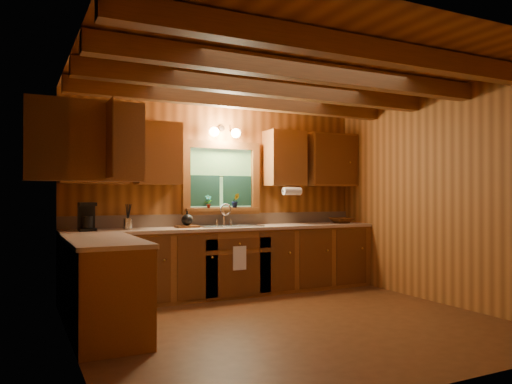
{
  "coord_description": "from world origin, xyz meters",
  "views": [
    {
      "loc": [
        -2.56,
        -4.36,
        1.31
      ],
      "look_at": [
        0.0,
        0.8,
        1.35
      ],
      "focal_mm": 34.44,
      "sensor_mm": 36.0,
      "label": 1
    }
  ],
  "objects": [
    {
      "name": "room",
      "position": [
        0.0,
        0.0,
        1.3
      ],
      "size": [
        4.2,
        4.2,
        4.2
      ],
      "color": "#512C13",
      "rests_on": "ground"
    },
    {
      "name": "ceiling_beams",
      "position": [
        0.0,
        0.0,
        2.49
      ],
      "size": [
        4.2,
        2.54,
        0.18
      ],
      "color": "brown",
      "rests_on": "room"
    },
    {
      "name": "base_cabinets",
      "position": [
        -0.49,
        1.28,
        0.43
      ],
      "size": [
        4.2,
        2.22,
        0.86
      ],
      "color": "brown",
      "rests_on": "ground"
    },
    {
      "name": "countertop",
      "position": [
        -0.48,
        1.29,
        0.88
      ],
      "size": [
        4.2,
        2.24,
        0.04
      ],
      "color": "tan",
      "rests_on": "base_cabinets"
    },
    {
      "name": "backsplash",
      "position": [
        0.0,
        1.89,
        0.98
      ],
      "size": [
        4.2,
        0.02,
        0.16
      ],
      "primitive_type": "cube",
      "color": "tan",
      "rests_on": "room"
    },
    {
      "name": "dishwasher_panel",
      "position": [
        -1.47,
        0.68,
        0.43
      ],
      "size": [
        0.02,
        0.6,
        0.8
      ],
      "primitive_type": "cube",
      "color": "white",
      "rests_on": "base_cabinets"
    },
    {
      "name": "upper_cabinets",
      "position": [
        -0.56,
        1.42,
        1.84
      ],
      "size": [
        4.19,
        1.77,
        0.78
      ],
      "color": "brown",
      "rests_on": "room"
    },
    {
      "name": "window",
      "position": [
        0.0,
        1.87,
        1.53
      ],
      "size": [
        1.12,
        0.08,
        1.0
      ],
      "color": "brown",
      "rests_on": "room"
    },
    {
      "name": "window_sill",
      "position": [
        0.0,
        1.82,
        1.12
      ],
      "size": [
        1.06,
        0.14,
        0.04
      ],
      "primitive_type": "cube",
      "color": "brown",
      "rests_on": "room"
    },
    {
      "name": "wall_sconce",
      "position": [
        0.0,
        1.75,
        2.16
      ],
      "size": [
        0.45,
        0.21,
        0.17
      ],
      "color": "black",
      "rests_on": "room"
    },
    {
      "name": "paper_towel_roll",
      "position": [
        0.92,
        1.53,
        1.37
      ],
      "size": [
        0.27,
        0.11,
        0.11
      ],
      "primitive_type": "cylinder",
      "rotation": [
        0.0,
        1.57,
        0.0
      ],
      "color": "white",
      "rests_on": "upper_cabinets"
    },
    {
      "name": "dish_towel",
      "position": [
        0.0,
        1.26,
        0.52
      ],
      "size": [
        0.18,
        0.01,
        0.3
      ],
      "primitive_type": "cube",
      "color": "white",
      "rests_on": "base_cabinets"
    },
    {
      "name": "sink",
      "position": [
        0.0,
        1.6,
        0.86
      ],
      "size": [
        0.82,
        0.48,
        0.43
      ],
      "color": "silver",
      "rests_on": "countertop"
    },
    {
      "name": "coffee_maker",
      "position": [
        -1.79,
        1.59,
        1.06
      ],
      "size": [
        0.19,
        0.24,
        0.33
      ],
      "rotation": [
        0.0,
        0.0,
        0.0
      ],
      "color": "black",
      "rests_on": "countertop"
    },
    {
      "name": "utensil_crock",
      "position": [
        -1.32,
        1.61,
        0.98
      ],
      "size": [
        0.11,
        0.11,
        0.31
      ],
      "rotation": [
        0.0,
        0.0,
        -0.41
      ],
      "color": "silver",
      "rests_on": "countertop"
    },
    {
      "name": "cutting_board",
      "position": [
        -0.57,
        1.63,
        0.91
      ],
      "size": [
        0.29,
        0.21,
        0.03
      ],
      "primitive_type": "cube",
      "rotation": [
        0.0,
        0.0,
        -0.03
      ],
      "color": "#562D12",
      "rests_on": "countertop"
    },
    {
      "name": "teakettle",
      "position": [
        -0.57,
        1.63,
        1.0
      ],
      "size": [
        0.15,
        0.15,
        0.19
      ],
      "rotation": [
        0.0,
        0.0,
        -0.36
      ],
      "color": "black",
      "rests_on": "cutting_board"
    },
    {
      "name": "wicker_basket",
      "position": [
        1.79,
        1.57,
        0.94
      ],
      "size": [
        0.34,
        0.34,
        0.08
      ],
      "primitive_type": "imported",
      "rotation": [
        0.0,
        0.0,
        0.0
      ],
      "color": "#48230C",
      "rests_on": "countertop"
    },
    {
      "name": "potted_plant_left",
      "position": [
        -0.21,
        1.82,
        1.23
      ],
      "size": [
        0.1,
        0.07,
        0.18
      ],
      "primitive_type": "imported",
      "rotation": [
        0.0,
        0.0,
        -0.09
      ],
      "color": "#562D12",
      "rests_on": "window_sill"
    },
    {
      "name": "potted_plant_right",
      "position": [
        0.18,
        1.8,
        1.24
      ],
      "size": [
        0.12,
        0.1,
        0.2
      ],
      "primitive_type": "imported",
      "rotation": [
        0.0,
        0.0,
        -0.14
      ],
      "color": "#562D12",
      "rests_on": "window_sill"
    }
  ]
}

